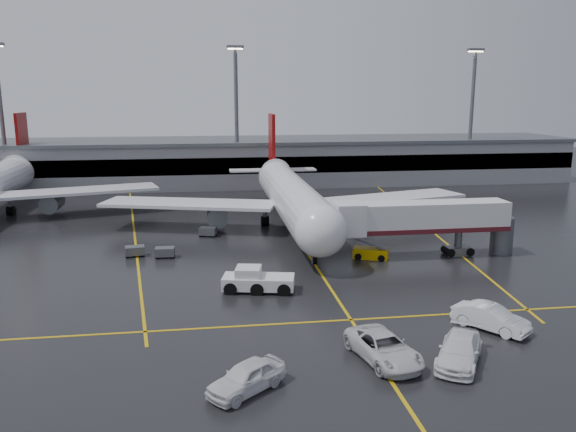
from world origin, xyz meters
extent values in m
plane|color=black|center=(0.00, 0.00, 0.00)|extent=(220.00, 220.00, 0.00)
cube|color=gold|center=(0.00, 0.00, 0.01)|extent=(0.25, 90.00, 0.02)
cube|color=gold|center=(0.00, -22.00, 0.01)|extent=(60.00, 0.25, 0.02)
cube|color=gold|center=(-20.00, 10.00, 0.01)|extent=(9.99, 69.35, 0.02)
cube|color=gold|center=(18.00, 10.00, 0.01)|extent=(7.57, 69.64, 0.02)
cube|color=gray|center=(0.00, 48.00, 4.00)|extent=(120.00, 18.00, 8.00)
cube|color=black|center=(0.00, 39.20, 4.50)|extent=(120.00, 0.40, 3.00)
cube|color=#595B60|center=(0.00, 48.00, 8.30)|extent=(122.00, 19.00, 0.60)
cylinder|color=#595B60|center=(-45.00, 42.00, 12.50)|extent=(0.70, 0.70, 25.00)
cylinder|color=#595B60|center=(-5.00, 42.00, 12.50)|extent=(0.70, 0.70, 25.00)
cube|color=#595B60|center=(-5.00, 42.00, 25.20)|extent=(3.00, 1.20, 0.50)
cube|color=#FFE5B2|center=(-5.00, 42.00, 24.90)|extent=(2.60, 0.90, 0.20)
cylinder|color=#595B60|center=(40.00, 42.00, 12.50)|extent=(0.70, 0.70, 25.00)
cube|color=#595B60|center=(40.00, 42.00, 25.20)|extent=(3.00, 1.20, 0.50)
cube|color=#FFE5B2|center=(40.00, 42.00, 24.90)|extent=(2.60, 0.90, 0.20)
cylinder|color=silver|center=(0.00, 8.00, 4.20)|extent=(5.20, 36.00, 5.20)
sphere|color=silver|center=(0.00, -10.00, 4.20)|extent=(5.20, 5.20, 5.20)
cone|color=silver|center=(0.00, 29.00, 4.80)|extent=(4.94, 8.00, 4.94)
cube|color=maroon|center=(0.00, 30.00, 9.70)|extent=(0.50, 5.50, 8.50)
cube|color=silver|center=(0.00, 29.00, 5.00)|extent=(14.00, 3.00, 0.25)
cube|color=silver|center=(-13.00, 10.00, 3.40)|extent=(22.80, 11.83, 0.40)
cube|color=silver|center=(13.00, 10.00, 3.40)|extent=(22.80, 11.83, 0.40)
cylinder|color=#595B60|center=(-9.50, 9.00, 2.00)|extent=(2.60, 4.50, 2.60)
cylinder|color=#595B60|center=(9.50, 9.00, 2.00)|extent=(2.60, 4.50, 2.60)
cylinder|color=#595B60|center=(0.00, -7.00, 1.00)|extent=(0.56, 0.56, 2.00)
cylinder|color=#595B60|center=(-3.20, 11.00, 1.00)|extent=(0.56, 0.56, 2.00)
cylinder|color=#595B60|center=(3.20, 11.00, 1.00)|extent=(0.56, 0.56, 2.00)
cylinder|color=black|center=(0.00, -7.00, 0.45)|extent=(0.40, 1.10, 1.10)
cylinder|color=black|center=(-3.20, 11.00, 0.55)|extent=(1.00, 1.40, 1.40)
cylinder|color=black|center=(3.20, 11.00, 0.55)|extent=(1.00, 1.40, 1.40)
cone|color=silver|center=(-42.00, 41.00, 4.80)|extent=(4.94, 8.00, 4.94)
cube|color=maroon|center=(-42.00, 42.00, 9.70)|extent=(0.50, 5.50, 8.50)
cube|color=silver|center=(-42.00, 41.00, 5.00)|extent=(14.00, 3.00, 0.25)
cube|color=silver|center=(-29.00, 22.00, 3.40)|extent=(22.80, 11.83, 0.40)
cylinder|color=#595B60|center=(-32.50, 21.00, 2.00)|extent=(2.60, 4.50, 2.60)
cylinder|color=#595B60|center=(-38.80, 23.00, 1.00)|extent=(0.56, 0.56, 2.00)
cylinder|color=black|center=(-38.80, 23.00, 0.55)|extent=(1.00, 1.40, 1.40)
cube|color=silver|center=(12.00, -6.00, 4.40)|extent=(18.00, 3.20, 3.00)
cube|color=#4B1219|center=(12.00, -6.00, 3.10)|extent=(18.00, 3.30, 0.50)
cube|color=silver|center=(3.80, -6.00, 4.40)|extent=(3.00, 3.40, 3.30)
cylinder|color=#595B60|center=(16.00, -6.00, 1.50)|extent=(0.80, 0.80, 3.00)
cube|color=#595B60|center=(16.00, -6.00, 0.45)|extent=(2.60, 1.60, 0.90)
cylinder|color=#595B60|center=(21.00, -6.00, 2.00)|extent=(2.40, 2.40, 4.00)
cylinder|color=black|center=(14.90, -6.00, 0.45)|extent=(0.90, 1.80, 0.90)
cylinder|color=black|center=(17.10, -6.00, 0.45)|extent=(0.90, 1.80, 0.90)
cube|color=silver|center=(-6.43, -14.35, 0.81)|extent=(6.64, 3.72, 1.07)
cube|color=silver|center=(-7.31, -14.17, 1.70)|extent=(2.54, 2.54, 0.90)
cube|color=black|center=(-7.31, -14.17, 1.70)|extent=(2.28, 2.28, 0.81)
cylinder|color=black|center=(-8.71, -13.88, 0.49)|extent=(1.68, 2.86, 1.16)
cylinder|color=black|center=(-6.43, -14.35, 0.49)|extent=(1.68, 2.86, 1.16)
cylinder|color=black|center=(-4.15, -14.82, 0.49)|extent=(1.68, 2.86, 1.16)
cube|color=#D09E05|center=(6.27, -6.02, 0.56)|extent=(3.95, 2.86, 1.11)
cube|color=#595B60|center=(6.27, -6.02, 1.62)|extent=(3.58, 2.25, 1.27)
cylinder|color=black|center=(5.16, -5.53, 0.30)|extent=(1.34, 1.86, 0.71)
cylinder|color=black|center=(7.38, -6.51, 0.30)|extent=(1.34, 1.86, 0.71)
imported|color=silver|center=(0.38, -28.90, 0.90)|extent=(4.37, 6.97, 1.80)
imported|color=white|center=(5.12, -29.93, 0.88)|extent=(5.33, 6.41, 1.75)
imported|color=white|center=(9.73, -25.20, 0.92)|extent=(4.89, 5.63, 1.84)
imported|color=silver|center=(-8.74, -31.50, 0.88)|extent=(5.34, 4.87, 1.76)
cube|color=#595B60|center=(-15.32, -2.55, 0.65)|extent=(2.06, 1.39, 0.90)
cylinder|color=black|center=(-16.14, -3.02, 0.18)|extent=(0.40, 0.20, 0.40)
cylinder|color=black|center=(-14.55, -3.09, 0.18)|extent=(0.40, 0.20, 0.40)
cylinder|color=black|center=(-16.10, -2.02, 0.18)|extent=(0.40, 0.20, 0.40)
cylinder|color=black|center=(-14.50, -2.09, 0.18)|extent=(0.40, 0.20, 0.40)
cube|color=#595B60|center=(-18.55, -1.60, 0.65)|extent=(2.17, 1.59, 0.90)
cylinder|color=black|center=(-19.26, -2.21, 0.18)|extent=(0.40, 0.20, 0.40)
cylinder|color=black|center=(-17.68, -1.97, 0.18)|extent=(0.40, 0.20, 0.40)
cylinder|color=black|center=(-19.41, -1.22, 0.18)|extent=(0.40, 0.20, 0.40)
cylinder|color=black|center=(-17.83, -0.98, 0.18)|extent=(0.40, 0.20, 0.40)
cube|color=#595B60|center=(-10.73, 6.15, 0.65)|extent=(2.28, 1.81, 0.90)
cylinder|color=black|center=(-11.64, 5.90, 0.18)|extent=(0.40, 0.20, 0.40)
cylinder|color=black|center=(-10.10, 5.45, 0.18)|extent=(0.40, 0.20, 0.40)
cylinder|color=black|center=(-11.36, 6.86, 0.18)|extent=(0.40, 0.20, 0.40)
cylinder|color=black|center=(-9.82, 6.41, 0.18)|extent=(0.40, 0.20, 0.40)
camera|label=1|loc=(-10.71, -61.76, 17.02)|focal=35.26mm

